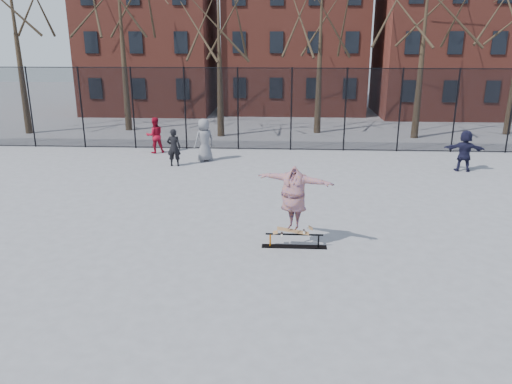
# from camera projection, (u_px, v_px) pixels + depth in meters

# --- Properties ---
(ground) EXTENTS (100.00, 100.00, 0.00)m
(ground) POSITION_uv_depth(u_px,v_px,m) (246.00, 263.00, 12.43)
(ground) COLOR slate
(skate_rail) EXTENTS (1.74, 0.27, 0.38)m
(skate_rail) POSITION_uv_depth(u_px,v_px,m) (294.00, 242.00, 13.33)
(skate_rail) COLOR black
(skate_rail) RESTS_ON ground
(skateboard) EXTENTS (0.92, 0.22, 0.11)m
(skateboard) POSITION_uv_depth(u_px,v_px,m) (293.00, 232.00, 13.24)
(skateboard) COLOR #A16F40
(skateboard) RESTS_ON skate_rail
(skater) EXTENTS (2.15, 1.30, 1.70)m
(skater) POSITION_uv_depth(u_px,v_px,m) (294.00, 199.00, 12.97)
(skater) COLOR #683689
(skater) RESTS_ON skateboard
(bystander_grey) EXTENTS (1.12, 1.05, 1.92)m
(bystander_grey) POSITION_uv_depth(u_px,v_px,m) (204.00, 140.00, 22.29)
(bystander_grey) COLOR slate
(bystander_grey) RESTS_ON ground
(bystander_black) EXTENTS (0.61, 0.41, 1.63)m
(bystander_black) POSITION_uv_depth(u_px,v_px,m) (174.00, 147.00, 21.47)
(bystander_black) COLOR black
(bystander_black) RESTS_ON ground
(bystander_red) EXTENTS (1.03, 0.95, 1.71)m
(bystander_red) POSITION_uv_depth(u_px,v_px,m) (155.00, 135.00, 23.90)
(bystander_red) COLOR maroon
(bystander_red) RESTS_ON ground
(bystander_navy) EXTENTS (1.67, 0.77, 1.73)m
(bystander_navy) POSITION_uv_depth(u_px,v_px,m) (465.00, 151.00, 20.64)
(bystander_navy) COLOR #181831
(bystander_navy) RESTS_ON ground
(fence) EXTENTS (34.03, 0.07, 4.00)m
(fence) POSITION_uv_depth(u_px,v_px,m) (266.00, 108.00, 24.20)
(fence) COLOR black
(fence) RESTS_ON ground
(rowhouses) EXTENTS (29.00, 7.00, 13.00)m
(rowhouses) POSITION_uv_depth(u_px,v_px,m) (284.00, 26.00, 35.35)
(rowhouses) COLOR brown
(rowhouses) RESTS_ON ground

